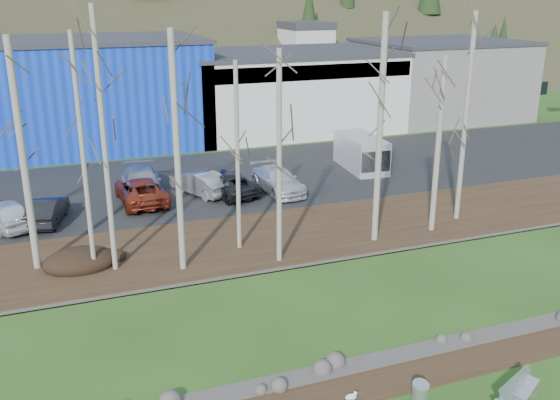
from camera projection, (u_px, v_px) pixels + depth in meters
name	position (u px, v px, depth m)	size (l,w,h in m)	color
dirt_strip	(357.00, 386.00, 19.38)	(80.00, 1.80, 0.03)	#382616
near_bank_rocks	(342.00, 369.00, 20.27)	(80.00, 0.80, 0.50)	#47423D
river	(295.00, 312.00, 23.91)	(80.00, 8.00, 0.90)	black
far_bank_rocks	(260.00, 270.00, 27.54)	(80.00, 0.80, 0.46)	#47423D
far_bank	(239.00, 242.00, 30.35)	(80.00, 7.00, 0.15)	#382616
parking_lot	(190.00, 183.00, 39.66)	(80.00, 14.00, 0.14)	black
building_blue	(72.00, 93.00, 48.75)	(20.40, 12.24, 8.30)	#0C34BD
building_white	(286.00, 90.00, 55.03)	(18.36, 12.24, 6.80)	white
building_grey	(439.00, 79.00, 60.36)	(14.28, 12.24, 7.30)	gray
bench_damaged	(517.00, 392.00, 18.42)	(1.95, 1.31, 0.83)	#B5B7BA
litter_bin	(420.00, 398.00, 18.19)	(0.48, 0.48, 0.83)	#B5B7BA
seagull	(351.00, 397.00, 18.62)	(0.44, 0.21, 0.32)	gold
dirt_mound	(80.00, 260.00, 27.39)	(3.18, 2.25, 0.62)	black
birch_1	(83.00, 158.00, 25.42)	(0.20, 0.20, 10.14)	#A8A298
birch_2	(23.00, 158.00, 25.84)	(0.30, 0.30, 9.93)	#A8A298
birch_3	(104.00, 145.00, 25.52)	(0.23, 0.23, 11.10)	#A8A298
birch_4	(177.00, 155.00, 25.73)	(0.27, 0.27, 10.20)	#A8A298
birch_5	(238.00, 158.00, 28.19)	(0.20, 0.20, 8.73)	#A8A298
birch_6	(279.00, 160.00, 26.69)	(0.23, 0.23, 9.35)	#A8A298
birch_7	(380.00, 132.00, 28.81)	(0.29, 0.29, 10.71)	#A8A298
birch_8	(438.00, 146.00, 30.39)	(0.28, 0.28, 8.72)	#A8A298
birch_9	(466.00, 120.00, 31.71)	(0.25, 0.25, 10.65)	#A8A298
car_0	(6.00, 214.00, 31.87)	(1.73, 4.31, 1.47)	white
car_1	(47.00, 210.00, 32.54)	(1.43, 4.10, 1.35)	black
car_2	(141.00, 190.00, 35.64)	(2.42, 5.24, 1.46)	#A0371F
car_3	(142.00, 182.00, 36.89)	(2.21, 5.44, 1.58)	#A2A5A9
car_4	(232.00, 182.00, 37.39)	(1.57, 3.90, 1.33)	navy
car_5	(200.00, 183.00, 37.11)	(1.49, 4.26, 1.40)	#A6A6A8
car_6	(227.00, 184.00, 37.01)	(2.18, 4.73, 1.31)	#232326
car_7	(278.00, 180.00, 37.56)	(2.00, 4.93, 1.43)	silver
van_white	(362.00, 153.00, 42.25)	(2.59, 5.27, 2.23)	silver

